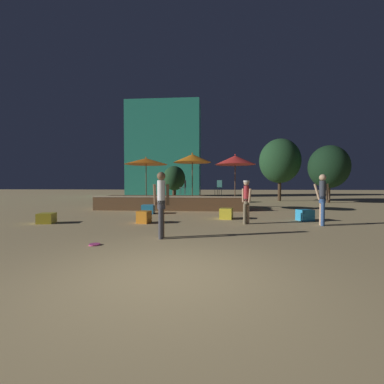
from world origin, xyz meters
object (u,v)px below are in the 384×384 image
Objects in this scene: background_tree_0 at (329,167)px; background_tree_2 at (174,178)px; person_2 at (161,202)px; bistro_chair_1 at (184,186)px; person_0 at (322,197)px; patio_umbrella_0 at (146,161)px; cube_seat_4 at (144,217)px; cube_seat_2 at (47,218)px; background_tree_1 at (280,161)px; patio_umbrella_1 at (235,160)px; person_1 at (246,200)px; frisbee_disc at (95,244)px; bistro_chair_0 at (219,186)px; cube_seat_3 at (226,214)px; cube_seat_0 at (305,215)px; patio_umbrella_2 at (192,158)px; cube_seat_1 at (148,209)px.

background_tree_0 reaches higher than background_tree_2.
bistro_chair_1 is (-0.40, 9.26, 0.35)m from person_2.
person_0 is at bearing 114.67° from person_2.
cube_seat_4 is (1.17, -4.81, -2.54)m from patio_umbrella_0.
cube_seat_2 is 0.12× the size of background_tree_1.
cube_seat_2 is 3.70m from cube_seat_4.
person_2 is at bearing -72.30° from patio_umbrella_0.
patio_umbrella_1 is 0.69× the size of background_tree_0.
bistro_chair_1 is (-5.72, 6.68, 0.34)m from person_0.
frisbee_disc is (-4.13, -3.66, -0.88)m from person_1.
bistro_chair_0 is 4.80m from background_tree_2.
person_2 is at bearing -114.34° from background_tree_1.
cube_seat_2 is 1.04× the size of cube_seat_3.
cube_seat_0 is 0.13× the size of background_tree_1.
patio_umbrella_0 reaches higher than bistro_chair_1.
frisbee_disc is 19.42m from background_tree_0.
background_tree_0 reaches higher than frisbee_disc.
bistro_chair_1 is at bearing 109.82° from patio_umbrella_2.
patio_umbrella_0 is 4.71× the size of cube_seat_2.
background_tree_1 is at bearing 177.64° from person_0.
frisbee_disc is at bearing -59.50° from person_2.
cube_seat_1 is at bearing 101.38° from cube_seat_4.
patio_umbrella_2 reaches higher than background_tree_2.
patio_umbrella_1 is at bearing 158.69° from person_2.
bistro_chair_0 is at bearing 92.12° from cube_seat_3.
cube_seat_1 is at bearing -72.43° from patio_umbrella_0.
frisbee_disc is 0.06× the size of background_tree_0.
background_tree_1 reaches higher than patio_umbrella_2.
cube_seat_1 is 0.96× the size of cube_seat_2.
cube_seat_3 is at bearing -106.37° from person_1.
cube_seat_3 is 3.73m from person_0.
bistro_chair_0 is at bearing 65.24° from cube_seat_4.
patio_umbrella_2 is 11.08m from background_tree_1.
background_tree_1 is (1.92, 13.41, 2.45)m from person_0.
background_tree_1 is at bearing 21.35° from background_tree_2.
background_tree_2 is (-1.80, 5.17, -1.01)m from patio_umbrella_2.
background_tree_2 reaches higher than person_0.
background_tree_0 is (10.52, 14.10, 1.81)m from person_2.
cube_seat_3 is at bearing 55.13° from frisbee_disc.
background_tree_1 is (9.06, 10.31, 3.25)m from cube_seat_1.
cube_seat_4 is (-3.82, -4.52, -2.55)m from patio_umbrella_1.
person_2 is at bearing -58.34° from person_0.
person_1 is (-2.66, 0.17, -0.13)m from person_0.
cube_seat_3 reaches higher than cube_seat_0.
cube_seat_2 is (-10.04, -1.50, -0.03)m from cube_seat_0.
background_tree_0 is (5.37, 10.30, 2.60)m from cube_seat_0.
patio_umbrella_0 reaches higher than person_2.
patio_umbrella_2 is at bearing 26.02° from bistro_chair_1.
frisbee_disc is at bearing -128.63° from background_tree_0.
person_1 reaches higher than frisbee_disc.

